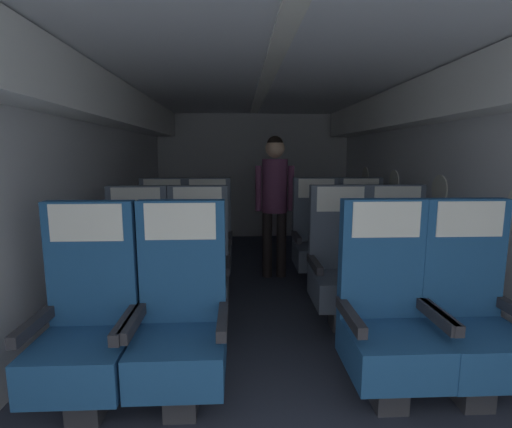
% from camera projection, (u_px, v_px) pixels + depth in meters
% --- Properties ---
extents(ground, '(3.39, 6.38, 0.02)m').
position_uv_depth(ground, '(266.00, 307.00, 3.46)').
color(ground, '#2D3342').
extents(fuselage_shell, '(3.27, 6.03, 2.09)m').
position_uv_depth(fuselage_shell, '(265.00, 142.00, 3.48)').
color(fuselage_shell, silver).
rests_on(fuselage_shell, ground).
extents(seat_a_left_window, '(0.51, 0.49, 1.14)m').
position_uv_depth(seat_a_left_window, '(87.00, 329.00, 1.98)').
color(seat_a_left_window, '#38383D').
rests_on(seat_a_left_window, ground).
extents(seat_a_left_aisle, '(0.51, 0.49, 1.14)m').
position_uv_depth(seat_a_left_aisle, '(181.00, 325.00, 2.02)').
color(seat_a_left_aisle, '#38383D').
rests_on(seat_a_left_aisle, ground).
extents(seat_a_right_aisle, '(0.51, 0.49, 1.14)m').
position_uv_depth(seat_a_right_aisle, '(471.00, 319.00, 2.09)').
color(seat_a_right_aisle, '#38383D').
rests_on(seat_a_right_aisle, ground).
extents(seat_a_right_window, '(0.51, 0.49, 1.14)m').
position_uv_depth(seat_a_right_window, '(387.00, 321.00, 2.08)').
color(seat_a_right_window, '#38383D').
rests_on(seat_a_right_window, ground).
extents(seat_b_left_window, '(0.51, 0.49, 1.14)m').
position_uv_depth(seat_b_left_window, '(136.00, 271.00, 2.95)').
color(seat_b_left_window, '#38383D').
rests_on(seat_b_left_window, ground).
extents(seat_b_left_aisle, '(0.51, 0.49, 1.14)m').
position_uv_depth(seat_b_left_aisle, '(198.00, 270.00, 2.98)').
color(seat_b_left_aisle, '#38383D').
rests_on(seat_b_left_aisle, ground).
extents(seat_b_right_aisle, '(0.51, 0.49, 1.14)m').
position_uv_depth(seat_b_right_aisle, '(398.00, 268.00, 3.05)').
color(seat_b_right_aisle, '#38383D').
rests_on(seat_b_right_aisle, ground).
extents(seat_b_right_window, '(0.51, 0.49, 1.14)m').
position_uv_depth(seat_b_right_window, '(341.00, 269.00, 3.02)').
color(seat_b_right_window, '#38383D').
rests_on(seat_b_right_window, ground).
extents(seat_c_left_window, '(0.51, 0.49, 1.14)m').
position_uv_depth(seat_c_left_window, '(163.00, 243.00, 3.91)').
color(seat_c_left_window, '#38383D').
rests_on(seat_c_left_window, ground).
extents(seat_c_left_aisle, '(0.51, 0.49, 1.14)m').
position_uv_depth(seat_c_left_aisle, '(208.00, 242.00, 3.92)').
color(seat_c_left_aisle, '#38383D').
rests_on(seat_c_left_aisle, ground).
extents(seat_c_right_aisle, '(0.51, 0.49, 1.14)m').
position_uv_depth(seat_c_right_aisle, '(361.00, 240.00, 4.00)').
color(seat_c_right_aisle, '#38383D').
rests_on(seat_c_right_aisle, ground).
extents(seat_c_right_window, '(0.51, 0.49, 1.14)m').
position_uv_depth(seat_c_right_window, '(317.00, 241.00, 3.97)').
color(seat_c_right_window, '#38383D').
rests_on(seat_c_right_window, ground).
extents(flight_attendant, '(0.43, 0.28, 1.58)m').
position_uv_depth(flight_attendant, '(275.00, 192.00, 4.15)').
color(flight_attendant, black).
rests_on(flight_attendant, ground).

